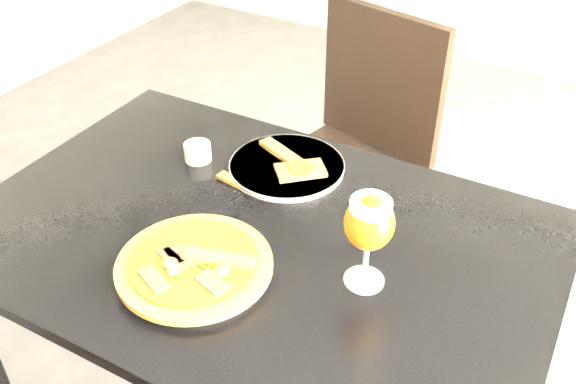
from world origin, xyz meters
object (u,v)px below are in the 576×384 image
Objects in this scene: chair_far at (351,157)px; pizza at (195,264)px; dining_table at (256,264)px; beer_glass at (369,224)px.

chair_far is 0.88m from pizza.
chair_far is at bearing 96.54° from dining_table.
pizza is (0.06, -0.84, 0.25)m from chair_far.
chair_far reaches higher than dining_table.
dining_table is 1.28× the size of chair_far.
chair_far is at bearing 116.02° from beer_glass.
pizza is (-0.03, -0.16, 0.11)m from dining_table.
pizza reaches higher than dining_table.
pizza is at bearing -154.07° from beer_glass.
pizza is 0.34m from beer_glass.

